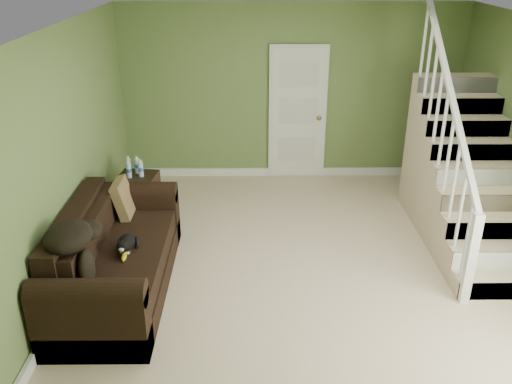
{
  "coord_description": "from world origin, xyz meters",
  "views": [
    {
      "loc": [
        -0.59,
        -5.15,
        3.29
      ],
      "look_at": [
        -0.54,
        0.44,
        0.75
      ],
      "focal_mm": 38.0,
      "sensor_mm": 36.0,
      "label": 1
    }
  ],
  "objects_px": {
    "cat": "(126,244)",
    "banana": "(124,256)",
    "sofa": "(113,260)",
    "side_table": "(138,195)"
  },
  "relations": [
    {
      "from": "side_table",
      "to": "banana",
      "type": "height_order",
      "value": "side_table"
    },
    {
      "from": "sofa",
      "to": "cat",
      "type": "distance_m",
      "value": 0.29
    },
    {
      "from": "sofa",
      "to": "cat",
      "type": "relative_size",
      "value": 5.28
    },
    {
      "from": "side_table",
      "to": "cat",
      "type": "relative_size",
      "value": 1.86
    },
    {
      "from": "cat",
      "to": "banana",
      "type": "height_order",
      "value": "cat"
    },
    {
      "from": "cat",
      "to": "banana",
      "type": "bearing_deg",
      "value": -85.09
    },
    {
      "from": "sofa",
      "to": "side_table",
      "type": "distance_m",
      "value": 1.69
    },
    {
      "from": "banana",
      "to": "cat",
      "type": "bearing_deg",
      "value": 89.1
    },
    {
      "from": "sofa",
      "to": "banana",
      "type": "bearing_deg",
      "value": -49.59
    },
    {
      "from": "banana",
      "to": "side_table",
      "type": "bearing_deg",
      "value": 92.78
    }
  ]
}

